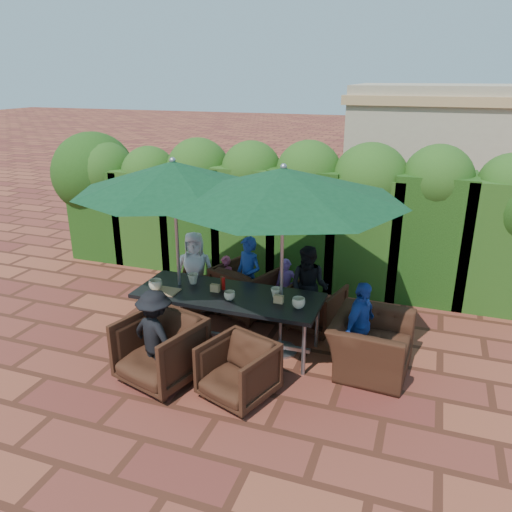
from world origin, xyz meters
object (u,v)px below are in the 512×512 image
(umbrella_right, at_px, (283,184))
(chair_far_right, at_px, (315,304))
(chair_end_right, at_px, (371,336))
(umbrella_left, at_px, (173,177))
(chair_far_mid, at_px, (247,287))
(chair_near_left, at_px, (160,347))
(chair_near_right, at_px, (238,368))
(chair_far_left, at_px, (205,286))
(dining_table, at_px, (228,299))

(umbrella_right, bearing_deg, chair_far_right, 71.22)
(chair_end_right, bearing_deg, umbrella_left, 93.76)
(umbrella_left, relative_size, chair_end_right, 2.44)
(chair_far_mid, distance_m, chair_far_right, 1.08)
(umbrella_right, relative_size, chair_far_mid, 3.47)
(umbrella_right, relative_size, chair_far_right, 4.11)
(chair_near_left, distance_m, chair_near_right, 0.98)
(chair_far_left, height_order, chair_far_right, chair_far_right)
(dining_table, distance_m, chair_far_mid, 1.02)
(chair_near_left, bearing_deg, chair_near_right, 15.22)
(chair_far_mid, bearing_deg, chair_near_left, 100.73)
(chair_far_right, distance_m, chair_end_right, 1.21)
(chair_near_left, bearing_deg, umbrella_right, 59.78)
(chair_end_right, bearing_deg, umbrella_right, 92.46)
(dining_table, xyz_separation_m, chair_far_mid, (-0.11, 0.99, -0.25))
(umbrella_left, xyz_separation_m, chair_end_right, (2.58, -0.01, -1.76))
(chair_far_left, distance_m, chair_far_mid, 0.68)
(umbrella_right, distance_m, chair_far_mid, 2.16)
(umbrella_left, xyz_separation_m, chair_far_right, (1.70, 0.82, -1.86))
(chair_far_right, bearing_deg, umbrella_left, 40.37)
(dining_table, xyz_separation_m, umbrella_left, (-0.73, 0.06, 1.54))
(chair_near_left, bearing_deg, chair_far_mid, 96.61)
(chair_far_left, xyz_separation_m, chair_end_right, (2.63, -0.91, 0.10))
(umbrella_left, relative_size, chair_far_left, 3.62)
(dining_table, height_order, chair_end_right, chair_end_right)
(chair_far_left, distance_m, chair_near_right, 2.38)
(umbrella_right, xyz_separation_m, chair_far_mid, (-0.81, 0.91, -1.79))
(dining_table, distance_m, chair_far_left, 1.28)
(chair_far_mid, bearing_deg, umbrella_left, 76.40)
(umbrella_right, distance_m, chair_end_right, 2.11)
(umbrella_left, height_order, chair_end_right, umbrella_left)
(chair_near_right, bearing_deg, umbrella_left, 158.98)
(chair_far_mid, xyz_separation_m, chair_end_right, (1.96, -0.94, 0.03))
(chair_far_right, height_order, chair_near_left, chair_near_left)
(umbrella_right, height_order, chair_end_right, umbrella_right)
(dining_table, distance_m, chair_end_right, 1.86)
(chair_near_left, bearing_deg, chair_end_right, 40.82)
(chair_far_left, height_order, chair_far_mid, chair_far_mid)
(chair_near_left, distance_m, chair_end_right, 2.52)
(umbrella_right, relative_size, chair_near_right, 4.01)
(chair_far_right, height_order, chair_near_right, chair_near_right)
(chair_far_right, relative_size, chair_end_right, 0.69)
(umbrella_right, height_order, chair_far_mid, umbrella_right)
(chair_far_right, distance_m, chair_near_left, 2.35)
(dining_table, bearing_deg, umbrella_left, 175.51)
(chair_near_right, bearing_deg, chair_end_right, 58.70)
(umbrella_left, height_order, chair_near_right, umbrella_left)
(dining_table, distance_m, chair_near_right, 1.19)
(umbrella_right, bearing_deg, chair_far_left, 149.23)
(umbrella_left, height_order, chair_far_left, umbrella_left)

